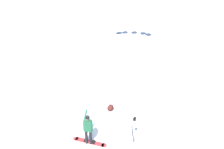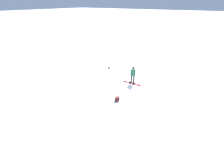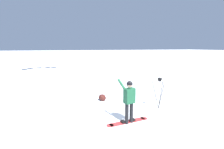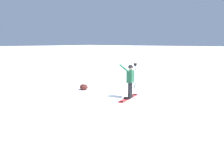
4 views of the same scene
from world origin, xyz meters
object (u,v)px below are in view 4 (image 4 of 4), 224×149
object	(u,v)px
gear_bag_large	(84,87)
snowboard	(128,98)
snowboarder	(130,78)
camera_tripod	(135,71)

from	to	relation	value
gear_bag_large	snowboard	bearing A→B (deg)	93.19
snowboarder	camera_tripod	world-z (taller)	snowboarder
snowboard	gear_bag_large	xyz separation A→B (m)	(0.17, -2.98, 0.14)
snowboarder	camera_tripod	size ratio (longest dim) A/B	1.13
snowboarder	snowboard	distance (m)	1.01
gear_bag_large	snowboarder	bearing A→B (deg)	93.16
gear_bag_large	camera_tripod	xyz separation A→B (m)	(-2.20, 2.12, 0.90)
snowboard	camera_tripod	bearing A→B (deg)	-157.22
camera_tripod	gear_bag_large	bearing A→B (deg)	-43.93
snowboarder	snowboard	xyz separation A→B (m)	(0.00, -0.08, -1.00)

